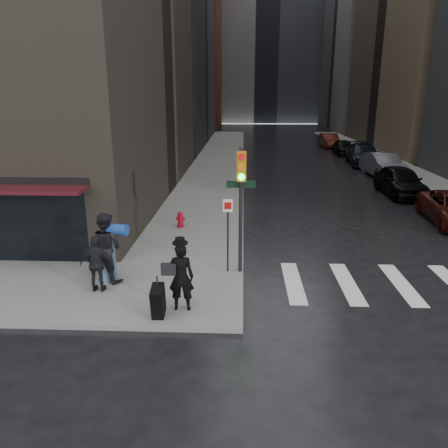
{
  "coord_description": "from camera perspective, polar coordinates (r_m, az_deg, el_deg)",
  "views": [
    {
      "loc": [
        1.94,
        -11.1,
        5.45
      ],
      "look_at": [
        1.35,
        2.64,
        1.3
      ],
      "focal_mm": 35.0,
      "sensor_mm": 36.0,
      "label": 1
    }
  ],
  "objects": [
    {
      "name": "ground",
      "position": [
        12.52,
        -6.8,
        -9.15
      ],
      "size": [
        140.0,
        140.0,
        0.0
      ],
      "primitive_type": "plane",
      "color": "black",
      "rests_on": "ground"
    },
    {
      "name": "sidewalk_left",
      "position": [
        38.53,
        -0.46,
        8.75
      ],
      "size": [
        4.0,
        50.0,
        0.15
      ],
      "primitive_type": "cube",
      "color": "slate",
      "rests_on": "ground"
    },
    {
      "name": "sidewalk_right",
      "position": [
        40.18,
        19.36,
        8.15
      ],
      "size": [
        3.0,
        50.0,
        0.15
      ],
      "primitive_type": "cube",
      "color": "slate",
      "rests_on": "ground"
    },
    {
      "name": "crosswalk",
      "position": [
        14.39,
        25.18,
        -7.15
      ],
      "size": [
        8.5,
        3.0,
        0.01
      ],
      "color": "silver",
      "rests_on": "ground"
    },
    {
      "name": "bldg_left_far",
      "position": [
        75.0,
        -9.78,
        22.32
      ],
      "size": [
        22.0,
        20.0,
        26.0
      ],
      "primitive_type": "cube",
      "color": "#59241E",
      "rests_on": "ground"
    },
    {
      "name": "bldg_right_far",
      "position": [
        73.51,
        23.18,
        21.02
      ],
      "size": [
        22.0,
        20.0,
        25.0
      ],
      "primitive_type": "cube",
      "color": "slate",
      "rests_on": "ground"
    },
    {
      "name": "bldg_distant",
      "position": [
        89.82,
        5.49,
        23.45
      ],
      "size": [
        40.0,
        12.0,
        32.0
      ],
      "primitive_type": "cube",
      "color": "slate",
      "rests_on": "ground"
    },
    {
      "name": "man_overcoat",
      "position": [
        10.99,
        -6.25,
        -7.38
      ],
      "size": [
        1.0,
        0.99,
        1.95
      ],
      "rotation": [
        0.0,
        0.0,
        3.17
      ],
      "color": "black",
      "rests_on": "ground"
    },
    {
      "name": "man_jeans",
      "position": [
        13.06,
        -15.17,
        -2.92
      ],
      "size": [
        1.41,
        1.21,
        2.05
      ],
      "rotation": [
        0.0,
        0.0,
        2.73
      ],
      "color": "black",
      "rests_on": "ground"
    },
    {
      "name": "man_greycoat",
      "position": [
        12.5,
        -16.26,
        -5.02
      ],
      "size": [
        0.94,
        0.39,
        1.6
      ],
      "rotation": [
        0.0,
        0.0,
        3.14
      ],
      "color": "black",
      "rests_on": "ground"
    },
    {
      "name": "traffic_light",
      "position": [
        12.76,
        2.08,
        3.94
      ],
      "size": [
        0.95,
        0.44,
        3.82
      ],
      "rotation": [
        0.0,
        0.0,
        0.04
      ],
      "color": "black",
      "rests_on": "ground"
    },
    {
      "name": "fire_hydrant",
      "position": [
        17.94,
        -5.71,
        0.49
      ],
      "size": [
        0.37,
        0.29,
        0.66
      ],
      "rotation": [
        0.0,
        0.0,
        -0.04
      ],
      "color": "maroon",
      "rests_on": "ground"
    },
    {
      "name": "parked_car_1",
      "position": [
        25.93,
        22.03,
        5.22
      ],
      "size": [
        1.95,
        4.73,
        1.6
      ],
      "primitive_type": "imported",
      "rotation": [
        0.0,
        0.0,
        0.01
      ],
      "color": "black",
      "rests_on": "ground"
    },
    {
      "name": "parked_car_2",
      "position": [
        31.32,
        20.09,
        7.22
      ],
      "size": [
        2.08,
        4.96,
        1.59
      ],
      "primitive_type": "imported",
      "rotation": [
        0.0,
        0.0,
        0.08
      ],
      "color": "#505055",
      "rests_on": "ground"
    },
    {
      "name": "parked_car_3",
      "position": [
        36.58,
        17.73,
        8.69
      ],
      "size": [
        2.67,
        5.69,
        1.61
      ],
      "primitive_type": "imported",
      "rotation": [
        0.0,
        0.0,
        -0.08
      ],
      "color": "black",
      "rests_on": "ground"
    },
    {
      "name": "parked_car_4",
      "position": [
        41.82,
        15.36,
        9.65
      ],
      "size": [
        1.7,
        4.06,
        1.37
      ],
      "primitive_type": "imported",
      "rotation": [
        0.0,
        0.0,
        -0.02
      ],
      "color": "black",
      "rests_on": "ground"
    },
    {
      "name": "parked_car_5",
      "position": [
        47.12,
        13.58,
        10.56
      ],
      "size": [
        1.69,
        4.44,
        1.45
      ],
      "primitive_type": "imported",
      "rotation": [
        0.0,
        0.0,
        0.04
      ],
      "color": "#3F130C",
      "rests_on": "ground"
    }
  ]
}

